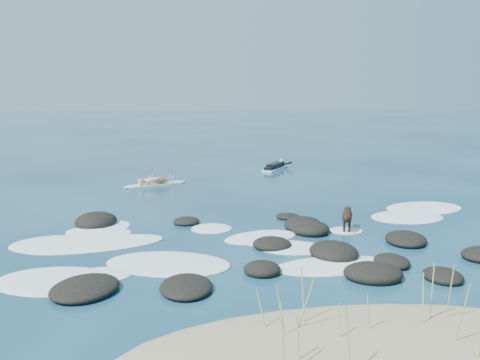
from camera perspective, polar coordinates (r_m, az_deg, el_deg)
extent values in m
plane|color=#0A2642|center=(16.90, 3.44, -5.34)|extent=(160.00, 160.00, 0.00)
cylinder|color=#9FA44F|center=(8.54, 6.25, -17.19)|extent=(0.05, 0.17, 0.95)
cylinder|color=#9FA44F|center=(10.63, 19.78, -11.37)|extent=(0.06, 0.03, 1.20)
cylinder|color=#9FA44F|center=(9.58, 24.08, -15.23)|extent=(0.06, 0.21, 0.83)
cylinder|color=#9FA44F|center=(9.81, 22.62, -13.27)|extent=(0.11, 0.23, 1.23)
cylinder|color=#9FA44F|center=(9.40, 4.42, -14.01)|extent=(0.23, 0.07, 1.08)
cylinder|color=#9FA44F|center=(10.38, 18.94, -12.20)|extent=(0.03, 0.13, 1.08)
cylinder|color=#9FA44F|center=(9.79, 2.30, -13.70)|extent=(0.22, 0.11, 0.84)
cylinder|color=#9FA44F|center=(9.51, 10.66, -14.95)|extent=(0.06, 0.10, 0.76)
cylinder|color=#9FA44F|center=(8.33, 11.52, -17.09)|extent=(0.06, 0.26, 1.19)
cylinder|color=#9FA44F|center=(8.40, 4.63, -16.65)|extent=(0.10, 0.08, 1.21)
cylinder|color=#9FA44F|center=(9.88, 13.56, -13.94)|extent=(0.12, 0.07, 0.80)
cylinder|color=#9FA44F|center=(10.72, 21.48, -11.21)|extent=(0.12, 0.33, 1.20)
cylinder|color=#9FA44F|center=(10.00, 6.72, -12.35)|extent=(0.06, 0.15, 1.15)
cylinder|color=#9FA44F|center=(9.74, 7.02, -13.09)|extent=(0.32, 0.09, 1.08)
ellipsoid|color=black|center=(15.13, 3.43, -6.84)|extent=(1.29, 1.29, 0.36)
ellipsoid|color=black|center=(17.10, 6.74, -4.77)|extent=(1.56, 1.57, 0.49)
ellipsoid|color=black|center=(13.16, 14.01, -9.64)|extent=(1.60, 1.42, 0.48)
ellipsoid|color=black|center=(17.73, -5.74, -4.41)|extent=(1.18, 1.20, 0.27)
ellipsoid|color=black|center=(18.37, 5.15, -3.91)|extent=(1.08, 1.04, 0.23)
ellipsoid|color=black|center=(12.16, -5.76, -11.26)|extent=(1.29, 1.61, 0.32)
ellipsoid|color=black|center=(13.57, 20.83, -9.56)|extent=(1.05, 1.17, 0.34)
ellipsoid|color=black|center=(16.70, 7.48, -5.17)|extent=(1.36, 1.46, 0.48)
ellipsoid|color=black|center=(17.96, -15.11, -4.27)|extent=(1.79, 1.84, 0.58)
ellipsoid|color=black|center=(14.52, 9.97, -7.57)|extent=(1.54, 1.69, 0.52)
ellipsoid|color=black|center=(13.13, 2.37, -9.50)|extent=(1.22, 1.22, 0.38)
ellipsoid|color=black|center=(16.27, 17.28, -6.05)|extent=(1.52, 1.71, 0.39)
ellipsoid|color=black|center=(12.47, -16.23, -11.01)|extent=(2.06, 2.17, 0.36)
ellipsoid|color=black|center=(14.23, 15.89, -8.38)|extent=(0.89, 1.08, 0.33)
ellipsoid|color=white|center=(15.41, 4.45, -6.85)|extent=(2.53, 1.50, 0.12)
ellipsoid|color=white|center=(16.23, -18.92, -6.50)|extent=(2.76, 2.01, 0.12)
ellipsoid|color=white|center=(15.92, -15.14, -6.63)|extent=(4.19, 2.40, 0.12)
ellipsoid|color=white|center=(13.89, -7.67, -8.85)|extent=(3.71, 2.92, 0.12)
ellipsoid|color=white|center=(16.06, 2.24, -6.12)|extent=(2.66, 2.05, 0.12)
ellipsoid|color=white|center=(13.44, -14.38, -9.73)|extent=(1.58, 1.33, 0.12)
ellipsoid|color=white|center=(13.83, 9.86, -8.99)|extent=(3.24, 1.79, 0.12)
ellipsoid|color=white|center=(17.01, -3.06, -5.20)|extent=(1.44, 1.37, 0.12)
ellipsoid|color=white|center=(14.93, 5.20, -7.43)|extent=(1.96, 1.49, 0.12)
ellipsoid|color=white|center=(17.14, -14.84, -5.41)|extent=(2.39, 1.89, 0.12)
ellipsoid|color=white|center=(15.92, -17.40, -6.74)|extent=(3.05, 1.75, 0.12)
ellipsoid|color=white|center=(20.90, 19.04, -2.84)|extent=(3.39, 2.65, 0.12)
ellipsoid|color=white|center=(17.71, -13.63, -4.86)|extent=(1.68, 1.88, 0.12)
ellipsoid|color=white|center=(13.34, -19.10, -10.14)|extent=(3.20, 2.53, 0.12)
ellipsoid|color=white|center=(19.30, 17.40, -3.80)|extent=(2.75, 2.16, 0.12)
ellipsoid|color=white|center=(17.07, 11.19, -5.32)|extent=(1.10, 0.90, 0.12)
cube|color=#FFEFCB|center=(24.46, -9.05, -0.48)|extent=(2.51, 1.45, 0.08)
ellipsoid|color=#FFEFCB|center=(24.95, -6.40, -0.21)|extent=(0.57, 0.46, 0.09)
ellipsoid|color=#FFEFCB|center=(24.03, -11.81, -0.77)|extent=(0.57, 0.46, 0.09)
imported|color=tan|center=(24.32, -9.11, 1.50)|extent=(0.59, 0.70, 1.63)
cube|color=white|center=(28.84, 3.80, 1.25)|extent=(1.82, 2.30, 0.09)
ellipsoid|color=white|center=(29.94, 4.68, 1.57)|extent=(0.54, 0.60, 0.09)
cube|color=black|center=(28.81, 3.80, 1.57)|extent=(1.20, 1.47, 0.24)
sphere|color=tan|center=(29.58, 4.44, 2.04)|extent=(0.35, 0.35, 0.25)
cylinder|color=black|center=(29.86, 4.01, 1.85)|extent=(0.61, 0.22, 0.27)
cylinder|color=black|center=(29.64, 5.11, 1.77)|extent=(0.41, 0.56, 0.27)
cube|color=black|center=(28.07, 3.16, 1.26)|extent=(0.65, 0.71, 0.15)
cylinder|color=black|center=(16.86, 11.36, -3.79)|extent=(0.48, 0.66, 0.29)
sphere|color=black|center=(17.12, 11.38, -3.58)|extent=(0.39, 0.39, 0.30)
sphere|color=black|center=(16.60, 11.34, -4.01)|extent=(0.35, 0.35, 0.27)
sphere|color=black|center=(17.26, 11.41, -3.11)|extent=(0.28, 0.28, 0.22)
cone|color=black|center=(17.39, 11.42, -3.07)|extent=(0.15, 0.17, 0.11)
cone|color=black|center=(17.23, 11.23, -2.83)|extent=(0.12, 0.10, 0.10)
cone|color=black|center=(17.23, 11.61, -2.85)|extent=(0.12, 0.10, 0.10)
cylinder|color=black|center=(17.13, 11.08, -4.62)|extent=(0.09, 0.09, 0.39)
cylinder|color=black|center=(17.13, 11.60, -4.64)|extent=(0.09, 0.09, 0.39)
cylinder|color=black|center=(16.74, 11.04, -4.98)|extent=(0.09, 0.09, 0.39)
cylinder|color=black|center=(16.73, 11.57, -5.00)|extent=(0.09, 0.09, 0.39)
cylinder|color=black|center=(16.46, 11.33, -3.95)|extent=(0.15, 0.28, 0.17)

